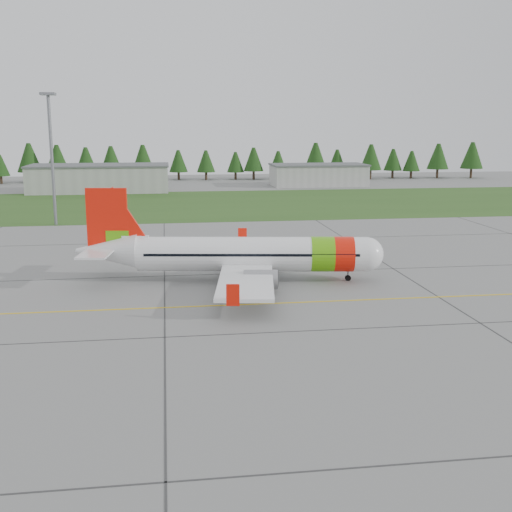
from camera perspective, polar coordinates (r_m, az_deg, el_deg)
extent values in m
plane|color=gray|center=(50.82, 9.17, -6.39)|extent=(320.00, 320.00, 0.00)
cylinder|color=white|center=(64.73, -0.37, 0.18)|extent=(23.37, 6.81, 3.47)
sphere|color=white|center=(65.61, 9.77, 0.17)|extent=(3.47, 3.47, 3.47)
cone|color=white|center=(66.49, -13.12, 0.45)|extent=(6.66, 4.34, 3.47)
cube|color=black|center=(65.59, 10.01, 0.43)|extent=(1.74, 2.49, 0.50)
cylinder|color=#5BB40D|center=(65.03, 5.91, 0.17)|extent=(2.81, 3.85, 3.55)
cylinder|color=red|center=(65.27, 7.77, 0.17)|extent=(2.45, 3.79, 3.55)
cube|color=white|center=(64.93, -0.76, -0.66)|extent=(9.00, 28.85, 0.32)
cube|color=red|center=(78.74, -1.21, 1.86)|extent=(1.08, 0.31, 1.78)
cube|color=red|center=(51.11, -2.07, -3.49)|extent=(1.08, 0.31, 1.78)
cylinder|color=gray|center=(69.81, 0.41, -0.21)|extent=(3.44, 2.31, 1.87)
cylinder|color=gray|center=(60.27, 0.42, -2.11)|extent=(3.44, 2.31, 1.87)
cube|color=red|center=(65.95, -13.08, 2.99)|extent=(4.09, 0.91, 6.76)
cube|color=#5BB40D|center=(66.04, -12.18, 1.32)|extent=(2.34, 0.71, 2.13)
cube|color=white|center=(66.55, -13.50, 0.64)|extent=(4.31, 10.53, 0.20)
cylinder|color=slate|center=(65.79, 8.18, -1.65)|extent=(0.16, 0.16, 1.24)
cylinder|color=black|center=(65.86, 8.17, -1.92)|extent=(0.63, 0.33, 0.60)
cylinder|color=slate|center=(67.59, -1.47, -0.99)|extent=(0.20, 0.20, 1.69)
cylinder|color=black|center=(67.68, -1.77, -1.31)|extent=(0.97, 0.53, 0.92)
cylinder|color=slate|center=(62.74, -1.62, -1.98)|extent=(0.20, 0.20, 1.69)
cylinder|color=black|center=(62.84, -1.94, -2.32)|extent=(0.97, 0.53, 0.92)
imported|color=silver|center=(102.25, -12.11, 3.72)|extent=(1.78, 1.74, 4.07)
cube|color=#30561E|center=(129.88, -1.53, 4.70)|extent=(320.00, 50.00, 0.03)
cube|color=gold|center=(58.17, 6.85, -3.99)|extent=(120.00, 0.25, 0.02)
cube|color=#A8A8A3|center=(157.36, -13.72, 6.67)|extent=(32.00, 14.00, 6.00)
cube|color=#A8A8A3|center=(169.33, 5.55, 7.13)|extent=(24.00, 12.00, 5.20)
cylinder|color=slate|center=(105.69, -17.67, 8.03)|extent=(0.50, 0.50, 20.00)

